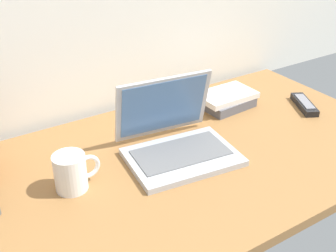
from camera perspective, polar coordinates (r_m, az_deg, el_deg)
desk at (r=1.20m, az=-1.74°, el=-6.18°), size 1.60×0.76×0.03m
laptop at (r=1.23m, az=1.02°, el=-1.74°), size 0.34×0.30×0.21m
coffee_mug at (r=1.11m, az=-12.94°, el=-6.04°), size 0.12×0.08×0.10m
remote_control_far at (r=1.59m, az=17.99°, el=2.82°), size 0.11×0.16×0.02m
book_stack at (r=1.53m, az=7.85°, el=3.61°), size 0.20×0.15×0.05m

